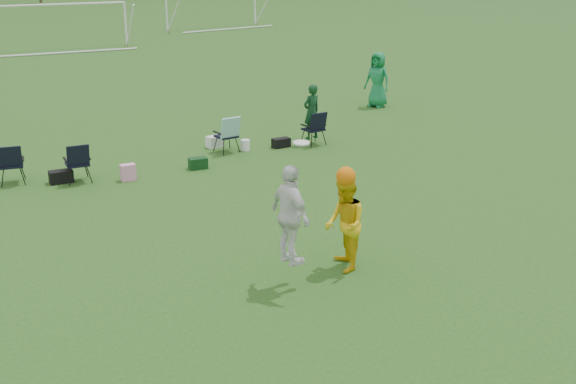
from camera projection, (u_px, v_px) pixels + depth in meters
ground at (306, 288)px, 11.94m from camera, size 260.00×260.00×0.00m
fielder_green_far at (378, 80)px, 25.22m from camera, size 0.92×1.10×1.92m
center_contest at (322, 219)px, 12.05m from camera, size 1.83×1.13×2.45m
sideline_setup at (195, 141)px, 18.97m from camera, size 8.77×2.01×1.71m
goal_mid at (59, 13)px, 39.33m from camera, size 7.40×0.63×2.46m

